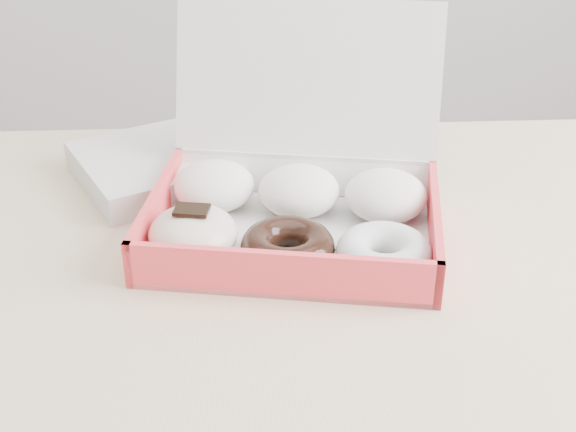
{
  "coord_description": "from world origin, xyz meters",
  "views": [
    {
      "loc": [
        0.02,
        -0.71,
        1.23
      ],
      "look_at": [
        0.06,
        0.06,
        0.79
      ],
      "focal_mm": 50.0,
      "sensor_mm": 36.0,
      "label": 1
    }
  ],
  "objects": [
    {
      "name": "table",
      "position": [
        0.0,
        0.0,
        0.67
      ],
      "size": [
        1.2,
        0.8,
        0.75
      ],
      "color": "tan",
      "rests_on": "ground"
    },
    {
      "name": "donut_box",
      "position": [
        0.07,
        0.09,
        0.79
      ],
      "size": [
        0.37,
        0.35,
        0.23
      ],
      "rotation": [
        0.0,
        0.0,
        -0.17
      ],
      "color": "silver",
      "rests_on": "table"
    },
    {
      "name": "newspapers",
      "position": [
        -0.08,
        0.24,
        0.77
      ],
      "size": [
        0.29,
        0.27,
        0.04
      ],
      "primitive_type": "cube",
      "rotation": [
        0.0,
        0.0,
        0.46
      ],
      "color": "white",
      "rests_on": "table"
    }
  ]
}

